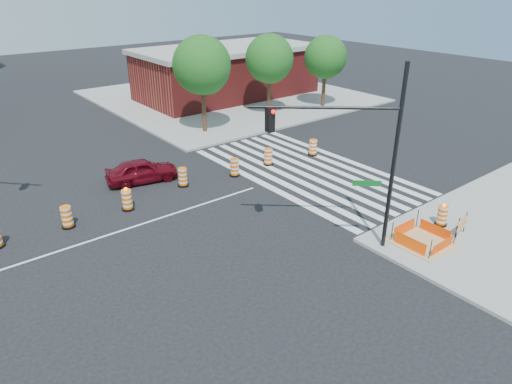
{
  "coord_description": "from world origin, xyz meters",
  "views": [
    {
      "loc": [
        -6.63,
        -17.59,
        10.17
      ],
      "look_at": [
        4.97,
        -2.86,
        1.4
      ],
      "focal_mm": 32.0,
      "sensor_mm": 36.0,
      "label": 1
    }
  ],
  "objects": [
    {
      "name": "brick_storefront",
      "position": [
        18.0,
        18.0,
        2.32
      ],
      "size": [
        16.5,
        8.5,
        4.6
      ],
      "color": "maroon",
      "rests_on": "ground"
    },
    {
      "name": "tree_north_e",
      "position": [
        22.28,
        9.68,
        4.06
      ],
      "size": [
        3.56,
        3.56,
        6.05
      ],
      "color": "#382314",
      "rests_on": "ground"
    },
    {
      "name": "ground",
      "position": [
        0.0,
        0.0,
        0.0
      ],
      "size": [
        120.0,
        120.0,
        0.0
      ],
      "primitive_type": "plane",
      "color": "black",
      "rests_on": "ground"
    },
    {
      "name": "lane_centerline",
      "position": [
        0.0,
        0.0,
        0.01
      ],
      "size": [
        14.0,
        0.12,
        0.01
      ],
      "primitive_type": "cube",
      "color": "silver",
      "rests_on": "ground"
    },
    {
      "name": "median_drum_8",
      "position": [
        13.1,
        1.62,
        0.48
      ],
      "size": [
        0.6,
        0.6,
        1.02
      ],
      "color": "black",
      "rests_on": "ground"
    },
    {
      "name": "median_drum_7",
      "position": [
        9.82,
        2.1,
        0.48
      ],
      "size": [
        0.6,
        0.6,
        1.02
      ],
      "color": "black",
      "rests_on": "ground"
    },
    {
      "name": "pit_drum",
      "position": [
        10.98,
        -8.64,
        0.59
      ],
      "size": [
        0.55,
        0.55,
        1.07
      ],
      "color": "black",
      "rests_on": "ground"
    },
    {
      "name": "median_drum_6",
      "position": [
        7.24,
        1.98,
        0.48
      ],
      "size": [
        0.6,
        0.6,
        1.02
      ],
      "color": "black",
      "rests_on": "ground"
    },
    {
      "name": "red_coupe",
      "position": [
        2.75,
        4.45,
        0.66
      ],
      "size": [
        4.09,
        2.32,
        1.31
      ],
      "primitive_type": "imported",
      "rotation": [
        0.0,
        0.0,
        1.36
      ],
      "color": "#5C0712",
      "rests_on": "ground"
    },
    {
      "name": "median_drum_5",
      "position": [
        4.22,
        2.55,
        0.48
      ],
      "size": [
        0.6,
        0.6,
        1.02
      ],
      "color": "black",
      "rests_on": "ground"
    },
    {
      "name": "crosswalk_east",
      "position": [
        10.95,
        0.0,
        0.01
      ],
      "size": [
        6.75,
        13.5,
        0.01
      ],
      "color": "silver",
      "rests_on": "ground"
    },
    {
      "name": "excavation_pit",
      "position": [
        9.0,
        -9.0,
        0.22
      ],
      "size": [
        2.2,
        2.2,
        0.9
      ],
      "color": "tan",
      "rests_on": "ground"
    },
    {
      "name": "tree_north_d",
      "position": [
        16.93,
        10.6,
        4.31
      ],
      "size": [
        3.78,
        3.78,
        6.43
      ],
      "color": "#382314",
      "rests_on": "ground"
    },
    {
      "name": "median_drum_4",
      "position": [
        0.7,
        1.77,
        0.49
      ],
      "size": [
        0.6,
        0.6,
        1.18
      ],
      "color": "black",
      "rests_on": "ground"
    },
    {
      "name": "sidewalk_ne",
      "position": [
        18.0,
        18.0,
        0.07
      ],
      "size": [
        22.0,
        22.0,
        0.15
      ],
      "primitive_type": "cube",
      "color": "gray",
      "rests_on": "ground"
    },
    {
      "name": "signal_pole_se",
      "position": [
        6.36,
        -7.09,
        4.58
      ],
      "size": [
        4.34,
        3.79,
        7.45
      ],
      "rotation": [
        0.0,
        0.0,
        2.43
      ],
      "color": "black",
      "rests_on": "ground"
    },
    {
      "name": "median_drum_3",
      "position": [
        -2.14,
        1.8,
        0.48
      ],
      "size": [
        0.6,
        0.6,
        1.02
      ],
      "color": "black",
      "rests_on": "ground"
    },
    {
      "name": "tree_north_c",
      "position": [
        10.27,
        9.85,
        4.59
      ],
      "size": [
        4.02,
        4.02,
        6.84
      ],
      "color": "#382314",
      "rests_on": "ground"
    },
    {
      "name": "barricade",
      "position": [
        10.83,
        -9.64,
        0.68
      ],
      "size": [
        0.82,
        0.12,
        0.97
      ],
      "rotation": [
        0.0,
        0.0,
        0.1
      ],
      "color": "#FF6205",
      "rests_on": "ground"
    }
  ]
}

